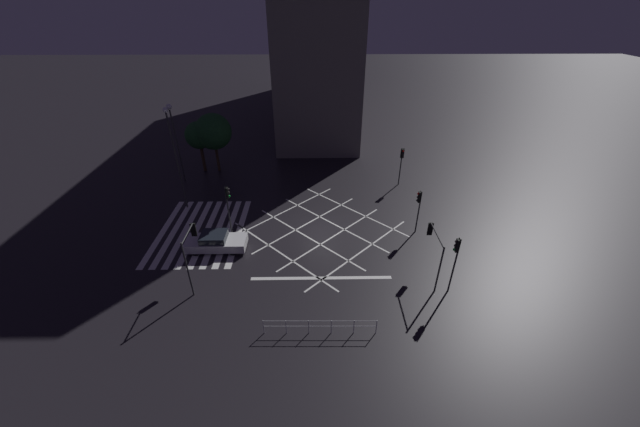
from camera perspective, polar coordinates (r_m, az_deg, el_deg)
The scene contains 15 objects.
ground_plane at distance 29.75m, azimuth 0.00°, elevation -2.62°, with size 200.00×200.00×0.00m, color black.
road_markings at distance 30.22m, azimuth -13.34°, elevation -2.99°, with size 14.67×20.61×0.01m.
office_building at distance 60.20m, azimuth -0.59°, elevation 29.29°, with size 40.86×10.06×28.36m.
traffic_light_median_north at distance 29.14m, azimuth 15.52°, elevation 1.56°, with size 0.36×0.39×3.78m.
traffic_light_ne_main at distance 24.83m, azimuth 17.79°, elevation -4.52°, with size 3.10×0.36×3.68m.
traffic_light_nw_main at distance 36.52m, azimuth 12.94°, elevation 8.44°, with size 0.39×0.36×3.95m.
traffic_light_median_south at distance 28.51m, azimuth -14.50°, elevation 1.91°, with size 0.36×0.39×4.34m.
traffic_light_ne_cross at distance 23.71m, azimuth 20.87°, elevation -6.21°, with size 0.36×0.39×4.26m.
traffic_light_se_main at distance 24.31m, azimuth -19.99°, elevation -4.76°, with size 2.54×0.36×4.23m.
street_lamp_east at distance 32.76m, azimuth -22.32°, elevation 9.62°, with size 0.41×0.41×9.16m.
street_lamp_west at distance 38.27m, azimuth -22.42°, elevation 12.68°, with size 0.53×0.53×7.98m.
street_tree_near at distance 40.48m, azimuth -18.81°, elevation 11.74°, with size 2.89×2.89×5.53m.
street_tree_far at distance 39.91m, azimuth -16.71°, elevation 12.43°, with size 3.79×3.79×6.36m.
waiting_car at distance 28.43m, azimuth -16.32°, elevation -4.36°, with size 1.87×4.59×1.37m.
pedestrian_railing at distance 21.33m, azimuth 0.00°, elevation -17.45°, with size 0.15×6.53×1.05m.
Camera 1 is at (24.54, -0.37, 16.82)m, focal length 20.00 mm.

